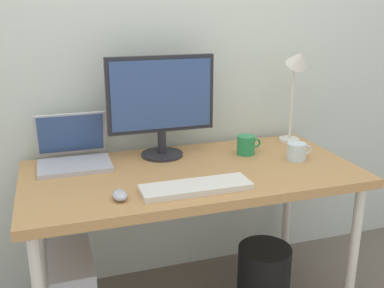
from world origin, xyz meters
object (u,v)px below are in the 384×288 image
(mouse, at_px, (120,195))
(glass_cup, at_px, (297,152))
(desk_lamp, at_px, (297,74))
(monitor, at_px, (161,101))
(keyboard, at_px, (196,187))
(laptop, at_px, (73,152))
(desk, at_px, (192,183))
(wastebasket, at_px, (264,275))
(coffee_mug, at_px, (246,145))

(mouse, relative_size, glass_cup, 0.73)
(desk_lamp, bearing_deg, mouse, -156.01)
(monitor, relative_size, keyboard, 1.15)
(laptop, bearing_deg, desk, -26.36)
(glass_cup, bearing_deg, wastebasket, -170.28)
(keyboard, bearing_deg, coffee_mug, 42.68)
(wastebasket, bearing_deg, desk_lamp, 45.24)
(laptop, bearing_deg, mouse, -73.23)
(mouse, bearing_deg, desk, 31.00)
(mouse, height_order, coffee_mug, coffee_mug)
(monitor, bearing_deg, coffee_mug, -13.93)
(desk_lamp, bearing_deg, keyboard, -147.12)
(mouse, height_order, wastebasket, mouse)
(monitor, height_order, keyboard, monitor)
(coffee_mug, bearing_deg, mouse, -153.24)
(desk, relative_size, desk_lamp, 2.90)
(desk_lamp, bearing_deg, glass_cup, -116.13)
(laptop, bearing_deg, keyboard, -46.49)
(monitor, distance_m, glass_cup, 0.68)
(mouse, bearing_deg, coffee_mug, 26.76)
(desk_lamp, bearing_deg, laptop, 179.10)
(desk, relative_size, laptop, 4.57)
(monitor, height_order, mouse, monitor)
(mouse, bearing_deg, monitor, 57.78)
(mouse, xyz_separation_m, glass_cup, (0.86, 0.19, 0.02))
(mouse, relative_size, wastebasket, 0.30)
(laptop, distance_m, desk_lamp, 1.16)
(coffee_mug, bearing_deg, laptop, 171.77)
(coffee_mug, xyz_separation_m, glass_cup, (0.19, -0.15, -0.01))
(glass_cup, xyz_separation_m, wastebasket, (-0.15, -0.03, -0.62))
(monitor, bearing_deg, desk, -70.82)
(laptop, distance_m, glass_cup, 1.04)
(desk_lamp, relative_size, keyboard, 1.15)
(desk_lamp, distance_m, glass_cup, 0.43)
(monitor, distance_m, coffee_mug, 0.47)
(glass_cup, bearing_deg, mouse, -167.69)
(coffee_mug, distance_m, wastebasket, 0.65)
(desk, height_order, laptop, laptop)
(desk, bearing_deg, laptop, 153.64)
(laptop, bearing_deg, coffee_mug, -8.23)
(glass_cup, bearing_deg, laptop, 165.00)
(monitor, height_order, glass_cup, monitor)
(desk_lamp, height_order, glass_cup, desk_lamp)
(monitor, relative_size, glass_cup, 4.11)
(monitor, relative_size, wastebasket, 1.69)
(monitor, xyz_separation_m, coffee_mug, (0.40, -0.10, -0.22))
(desk, xyz_separation_m, coffee_mug, (0.32, 0.13, 0.11))
(desk, xyz_separation_m, wastebasket, (0.36, -0.05, -0.52))
(keyboard, xyz_separation_m, coffee_mug, (0.37, 0.34, 0.03))
(coffee_mug, bearing_deg, keyboard, -137.32)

